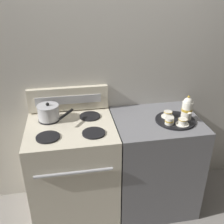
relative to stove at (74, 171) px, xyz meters
name	(u,v)px	position (x,y,z in m)	size (l,w,h in m)	color
ground_plane	(115,204)	(0.37, 0.00, -0.46)	(6.00, 6.00, 0.00)	gray
wall_back	(108,86)	(0.37, 0.34, 0.64)	(6.00, 0.05, 2.20)	beige
stove	(74,171)	(0.00, 0.00, 0.00)	(0.71, 0.66, 0.92)	beige
control_panel	(68,99)	(0.00, 0.29, 0.57)	(0.70, 0.05, 0.21)	beige
side_counter	(153,162)	(0.73, 0.00, 0.00)	(0.72, 0.63, 0.91)	slate
saucepan	(49,112)	(-0.17, 0.14, 0.53)	(0.29, 0.27, 0.15)	#B7B7BC
serving_tray	(175,120)	(0.86, -0.06, 0.46)	(0.33, 0.33, 0.01)	black
teapot	(187,108)	(0.96, -0.06, 0.56)	(0.09, 0.14, 0.21)	white
teacup_left	(168,114)	(0.82, 0.00, 0.49)	(0.11, 0.11, 0.05)	white
teacup_right	(183,122)	(0.89, -0.15, 0.49)	(0.11, 0.11, 0.05)	white
creamer_jug	(169,121)	(0.79, -0.12, 0.50)	(0.07, 0.07, 0.06)	white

